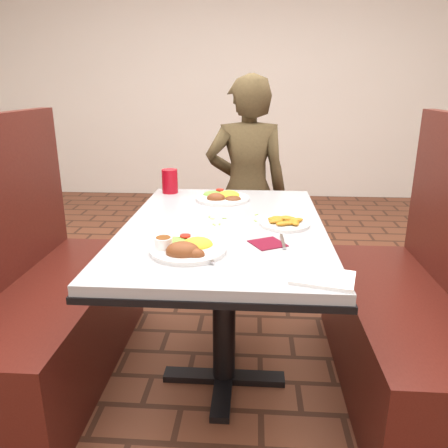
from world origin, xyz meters
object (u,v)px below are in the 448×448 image
Objects in this scene: far_dinner_plate at (223,195)px; plantain_plate at (285,223)px; booth_bench_left at (46,310)px; booth_bench_right at (412,323)px; dining_table at (224,246)px; diner_person at (247,191)px; red_tumbler at (170,181)px; near_dinner_plate at (186,245)px.

far_dinner_plate is 0.48m from plantain_plate.
booth_bench_left and booth_bench_right have the same top height.
diner_person reaches higher than dining_table.
dining_table is at bearing -58.34° from red_tumbler.
booth_bench_left reaches higher than far_dinner_plate.
booth_bench_left reaches higher than red_tumbler.
diner_person is at bearing 81.59° from near_dinner_plate.
booth_bench_right is at bearing 0.27° from plantain_plate.
far_dinner_plate is at bearing -24.20° from red_tumbler.
dining_table is at bearing -85.08° from far_dinner_plate.
booth_bench_left is 4.62× the size of far_dinner_plate.
far_dinner_plate is 0.31m from red_tumbler.
red_tumbler is (-0.28, 0.13, 0.04)m from far_dinner_plate.
booth_bench_right is 1.06m from near_dinner_plate.
red_tumbler reaches higher than near_dinner_plate.
booth_bench_right is at bearing 0.00° from dining_table.
booth_bench_right reaches higher than dining_table.
near_dinner_plate is (-0.10, -0.32, 0.12)m from dining_table.
diner_person reaches higher than booth_bench_left.
near_dinner_plate is at bearing 76.61° from diner_person.
booth_bench_right is 4.67× the size of near_dinner_plate.
red_tumbler reaches higher than dining_table.
dining_table is 0.63m from red_tumbler.
dining_table is 1.01× the size of booth_bench_right.
booth_bench_right is at bearing 0.00° from booth_bench_left.
far_dinner_plate is (-0.83, 0.39, 0.44)m from booth_bench_right.
dining_table is at bearing 80.22° from diner_person.
far_dinner_plate is at bearing 94.92° from dining_table.
booth_bench_left reaches higher than dining_table.
diner_person is 6.85× the size of plantain_plate.
plantain_plate is (-0.55, -0.00, 0.43)m from booth_bench_right.
diner_person is at bearing 85.20° from dining_table.
booth_bench_left is 0.97m from far_dinner_plate.
diner_person is (0.08, 0.90, 0.02)m from dining_table.
near_dinner_plate is at bearing -137.65° from plantain_plate.
booth_bench_left is at bearing -153.11° from far_dinner_plate.
red_tumbler is (-1.12, 0.52, 0.48)m from booth_bench_right.
red_tumbler is (-0.39, -0.38, 0.14)m from diner_person.
red_tumbler is at bearing 137.34° from plantain_plate.
near_dinner_plate is at bearing -160.44° from booth_bench_right.
booth_bench_left reaches higher than near_dinner_plate.
booth_bench_right is 0.70m from plantain_plate.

